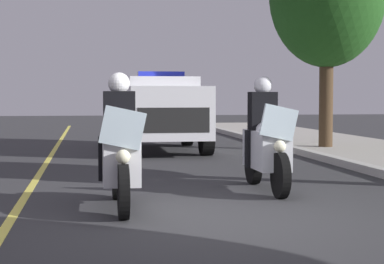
{
  "coord_description": "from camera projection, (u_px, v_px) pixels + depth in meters",
  "views": [
    {
      "loc": [
        7.31,
        -1.47,
        1.42
      ],
      "look_at": [
        -1.91,
        0.0,
        0.9
      ],
      "focal_mm": 60.81,
      "sensor_mm": 36.0,
      "label": 1
    }
  ],
  "objects": [
    {
      "name": "police_motorcycle_lead_right",
      "position": [
        266.0,
        144.0,
        9.7
      ],
      "size": [
        2.14,
        0.56,
        1.72
      ],
      "color": "black",
      "rests_on": "ground"
    },
    {
      "name": "lane_stripe_center",
      "position": [
        7.0,
        225.0,
        7.14
      ],
      "size": [
        48.0,
        0.12,
        0.01
      ],
      "primitive_type": "cube",
      "color": "#E0D14C",
      "rests_on": "ground"
    },
    {
      "name": "police_motorcycle_lead_left",
      "position": [
        120.0,
        153.0,
        8.18
      ],
      "size": [
        2.14,
        0.56,
        1.72
      ],
      "color": "black",
      "rests_on": "ground"
    },
    {
      "name": "police_suv",
      "position": [
        161.0,
        110.0,
        16.83
      ],
      "size": [
        4.91,
        2.08,
        2.05
      ],
      "color": "silver",
      "rests_on": "ground"
    },
    {
      "name": "ground_plane",
      "position": [
        218.0,
        219.0,
        7.51
      ],
      "size": [
        80.0,
        80.0,
        0.0
      ],
      "primitive_type": "plane",
      "color": "#333335"
    }
  ]
}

